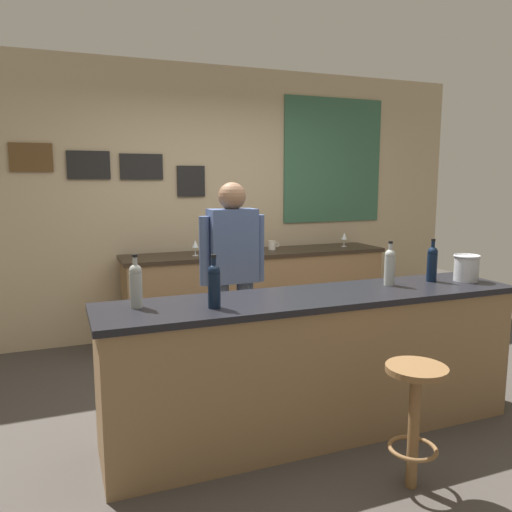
% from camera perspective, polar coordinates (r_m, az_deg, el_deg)
% --- Properties ---
extents(ground_plane, '(10.00, 10.00, 0.00)m').
position_cam_1_polar(ground_plane, '(3.87, 3.73, -16.48)').
color(ground_plane, '#423D38').
extents(back_wall, '(6.00, 0.09, 2.80)m').
position_cam_1_polar(back_wall, '(5.42, -5.01, 6.29)').
color(back_wall, tan).
rests_on(back_wall, ground_plane).
extents(bar_counter, '(2.76, 0.60, 0.92)m').
position_cam_1_polar(bar_counter, '(3.36, 6.78, -11.98)').
color(bar_counter, olive).
rests_on(bar_counter, ground_plane).
extents(side_counter, '(2.77, 0.56, 0.90)m').
position_cam_1_polar(side_counter, '(5.31, 0.11, -4.28)').
color(side_counter, olive).
rests_on(side_counter, ground_plane).
extents(bartender, '(0.52, 0.21, 1.62)m').
position_cam_1_polar(bartender, '(3.88, -2.66, -1.81)').
color(bartender, '#384766').
rests_on(bartender, ground_plane).
extents(bar_stool, '(0.32, 0.32, 0.68)m').
position_cam_1_polar(bar_stool, '(2.90, 17.48, -15.84)').
color(bar_stool, brown).
rests_on(bar_stool, ground_plane).
extents(wine_bottle_a, '(0.07, 0.07, 0.31)m').
position_cam_1_polar(wine_bottle_a, '(2.94, -13.42, -3.09)').
color(wine_bottle_a, '#999E99').
rests_on(wine_bottle_a, bar_counter).
extents(wine_bottle_b, '(0.07, 0.07, 0.31)m').
position_cam_1_polar(wine_bottle_b, '(2.86, -4.75, -3.20)').
color(wine_bottle_b, black).
rests_on(wine_bottle_b, bar_counter).
extents(wine_bottle_c, '(0.07, 0.07, 0.31)m').
position_cam_1_polar(wine_bottle_c, '(3.57, 14.86, -1.06)').
color(wine_bottle_c, '#999E99').
rests_on(wine_bottle_c, bar_counter).
extents(wine_bottle_d, '(0.07, 0.07, 0.31)m').
position_cam_1_polar(wine_bottle_d, '(3.80, 19.26, -0.70)').
color(wine_bottle_d, black).
rests_on(wine_bottle_d, bar_counter).
extents(ice_bucket, '(0.19, 0.19, 0.19)m').
position_cam_1_polar(ice_bucket, '(3.91, 22.67, -1.18)').
color(ice_bucket, '#B7BABF').
rests_on(ice_bucket, bar_counter).
extents(wine_glass_a, '(0.07, 0.07, 0.16)m').
position_cam_1_polar(wine_glass_a, '(4.96, -6.88, 1.30)').
color(wine_glass_a, silver).
rests_on(wine_glass_a, side_counter).
extents(wine_glass_b, '(0.07, 0.07, 0.16)m').
position_cam_1_polar(wine_glass_b, '(5.68, 9.93, 2.17)').
color(wine_glass_b, silver).
rests_on(wine_glass_b, side_counter).
extents(coffee_mug, '(0.13, 0.08, 0.09)m').
position_cam_1_polar(coffee_mug, '(5.35, 1.85, 1.23)').
color(coffee_mug, silver).
rests_on(coffee_mug, side_counter).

